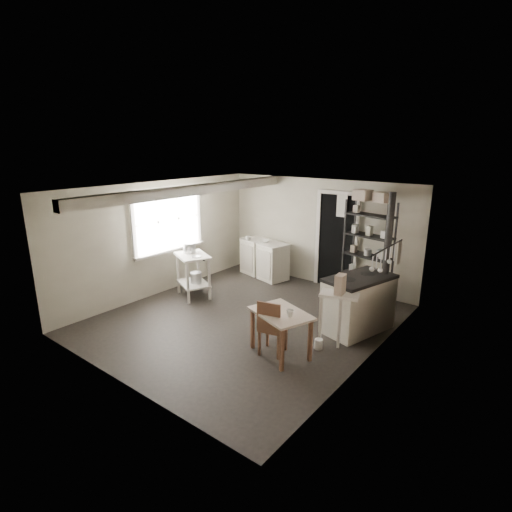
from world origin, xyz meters
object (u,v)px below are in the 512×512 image
Objects in this scene: shelf_rack at (368,254)px; work_table at (281,331)px; stove at (358,305)px; chair at (273,323)px; base_cabinets at (264,257)px; prep_table at (193,277)px; flour_sack at (368,292)px; stockpot at (189,250)px.

work_table is at bearing -81.85° from shelf_rack.
stove is 1.38× the size of chair.
base_cabinets is 0.64× the size of shelf_rack.
chair reaches higher than work_table.
prep_table is 3.47m from shelf_rack.
base_cabinets is 2.62m from flour_sack.
prep_table is at bearing -135.16° from shelf_rack.
base_cabinets is 3.63m from work_table.
chair reaches higher than prep_table.
shelf_rack is 1.67× the size of stove.
prep_table is at bearing 148.56° from chair.
stockpot is (-0.17, 0.08, 0.54)m from prep_table.
shelf_rack is at bearing 72.31° from chair.
chair is (-0.66, -1.49, 0.05)m from stove.
base_cabinets reaches higher than work_table.
stove reaches higher than work_table.
chair is at bearing -163.75° from work_table.
chair is (2.60, -0.87, 0.08)m from prep_table.
chair reaches higher than base_cabinets.
base_cabinets is at bearing 74.19° from stockpot.
stove is (2.91, -1.30, -0.02)m from base_cabinets.
stove is at bearing 69.31° from work_table.
work_table is (-0.55, -1.45, -0.06)m from stove.
chair is (2.77, -0.95, -0.45)m from stockpot.
prep_table is 3.32m from stove.
shelf_rack reaches higher than chair.
stockpot is at bearing -151.23° from flour_sack.
chair is (-0.11, -0.03, 0.10)m from work_table.
chair is (2.25, -2.78, 0.02)m from base_cabinets.
prep_table is 0.74× the size of stove.
stockpot is 0.31× the size of work_table.
stockpot is 3.63m from flour_sack.
stove is at bearing -61.19° from shelf_rack.
flour_sack is at bearing 28.77° from stockpot.
prep_table reaches higher than flour_sack.
prep_table is 0.57m from stockpot.
stove is at bearing 8.93° from stockpot.
work_table is (2.36, -2.75, -0.08)m from base_cabinets.
shelf_rack is (2.48, 0.02, 0.49)m from base_cabinets.
prep_table is 0.69× the size of base_cabinets.
chair is at bearing -84.12° from shelf_rack.
shelf_rack is at bearing 14.10° from base_cabinets.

